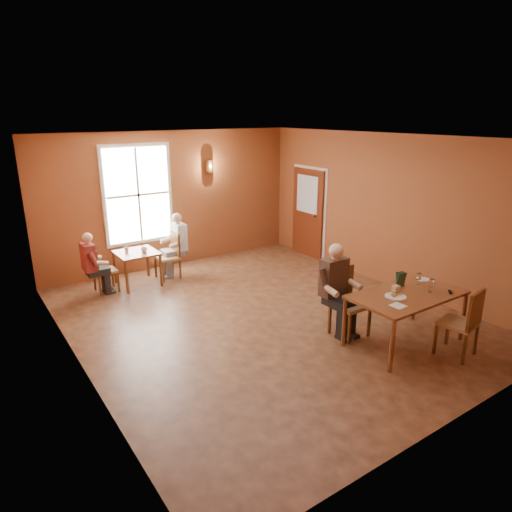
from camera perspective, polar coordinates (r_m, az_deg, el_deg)
ground at (r=7.95m, az=0.82°, el=-7.60°), size 6.00×7.00×0.01m
wall_back at (r=10.42m, az=-10.39°, el=6.92°), size 6.00×0.04×3.00m
wall_front at (r=5.14m, az=24.13°, el=-5.56°), size 6.00×0.04×3.00m
wall_left at (r=6.27m, az=-22.14°, el=-1.24°), size 0.04×7.00×3.00m
wall_right at (r=9.44m, az=15.98°, el=5.43°), size 0.04×7.00×3.00m
ceiling at (r=7.20m, az=0.93°, el=14.55°), size 6.00×7.00×0.04m
window at (r=10.04m, az=-14.52°, el=7.41°), size 1.36×0.10×1.96m
door at (r=11.07m, az=6.45°, el=5.34°), size 0.12×1.04×2.10m
wall_sconce at (r=10.62m, az=-5.87°, el=11.14°), size 0.16×0.16×0.28m
main_table at (r=7.30m, az=18.09°, el=-7.40°), size 1.73×0.97×0.81m
chair_diner_main at (r=7.27m, az=11.71°, el=-5.81°), size 0.48×0.48×1.08m
diner_main at (r=7.19m, az=11.96°, el=-4.69°), size 0.56×0.56×1.41m
chair_empty at (r=7.19m, az=23.95°, el=-7.50°), size 0.53×0.53×1.04m
plate_food at (r=6.94m, az=17.05°, el=-4.82°), size 0.34×0.34×0.04m
sandwich at (r=7.05m, az=17.07°, el=-4.15°), size 0.10×0.10×0.11m
goblet_a at (r=7.51m, az=19.64°, el=-2.68°), size 0.09×0.09×0.20m
goblet_c at (r=7.28m, az=21.12°, el=-3.43°), size 0.09×0.09×0.22m
menu_stand at (r=7.36m, az=17.63°, el=-2.77°), size 0.15×0.11×0.23m
knife at (r=6.94m, az=19.92°, el=-5.27°), size 0.22×0.09×0.00m
napkin at (r=6.66m, az=17.33°, el=-5.95°), size 0.19×0.19×0.01m
side_plate at (r=7.79m, az=20.21°, el=-2.76°), size 0.25×0.25×0.02m
sunglasses at (r=7.41m, az=23.12°, el=-4.15°), size 0.13×0.12×0.02m
second_table at (r=9.56m, az=-14.56°, el=-1.50°), size 0.79×0.79×0.69m
chair_diner_white at (r=9.74m, az=-11.05°, el=-0.05°), size 0.43×0.43×0.97m
diner_white at (r=9.70m, az=-10.95°, el=0.95°), size 0.52×0.52×1.31m
chair_diner_maroon at (r=9.35m, az=-18.34°, el=-1.61°), size 0.40×0.40×0.90m
diner_maroon at (r=9.29m, az=-18.61°, el=-0.75°), size 0.48×0.48×1.21m
cup_a at (r=9.40m, az=-13.80°, el=0.75°), size 0.13×0.13×0.09m
cup_b at (r=9.53m, az=-15.88°, el=0.81°), size 0.11×0.11×0.09m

